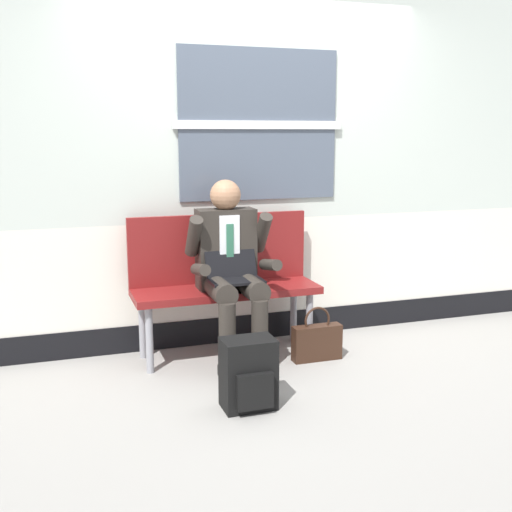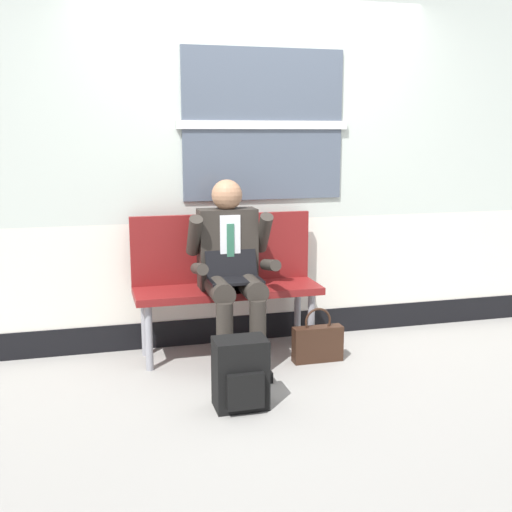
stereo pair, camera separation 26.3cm
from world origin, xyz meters
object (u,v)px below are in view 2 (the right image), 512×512
Objects in this scene: person_seated at (232,267)px; handbag at (318,343)px; backpack at (241,374)px; bench_with_person at (225,274)px.

handbag is at bearing -15.32° from person_seated.
backpack is at bearing -99.21° from person_seated.
bench_with_person is at bearing 82.76° from backpack.
person_seated is 0.89m from backpack.
bench_with_person is 0.81m from handbag.
handbag is (0.69, 0.60, -0.07)m from backpack.
backpack is 0.92m from handbag.
bench_with_person is 1.04m from backpack.
bench_with_person is at bearing 147.51° from handbag.
handbag is (0.57, -0.36, -0.44)m from bench_with_person.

